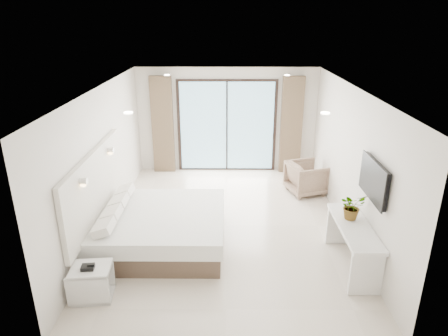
% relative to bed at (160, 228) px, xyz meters
% --- Properties ---
extents(ground, '(6.20, 6.20, 0.00)m').
position_rel_bed_xyz_m(ground, '(1.19, 0.70, -0.33)').
color(ground, beige).
rests_on(ground, ground).
extents(room_shell, '(4.62, 6.22, 2.72)m').
position_rel_bed_xyz_m(room_shell, '(0.99, 1.35, 1.25)').
color(room_shell, silver).
rests_on(room_shell, ground).
extents(bed, '(2.24, 2.13, 0.76)m').
position_rel_bed_xyz_m(bed, '(0.00, 0.00, 0.00)').
color(bed, brown).
rests_on(bed, ground).
extents(nightstand, '(0.60, 0.51, 0.51)m').
position_rel_bed_xyz_m(nightstand, '(-0.76, -1.46, -0.07)').
color(nightstand, silver).
rests_on(nightstand, ground).
extents(phone, '(0.19, 0.16, 0.06)m').
position_rel_bed_xyz_m(phone, '(-0.78, -1.50, 0.21)').
color(phone, black).
rests_on(phone, nightstand).
extents(console_desk, '(0.50, 1.59, 0.77)m').
position_rel_bed_xyz_m(console_desk, '(3.23, -0.67, 0.24)').
color(console_desk, silver).
rests_on(console_desk, ground).
extents(plant, '(0.52, 0.55, 0.34)m').
position_rel_bed_xyz_m(plant, '(3.23, -0.43, 0.61)').
color(plant, '#33662D').
rests_on(plant, console_desk).
extents(armchair, '(0.95, 0.98, 0.81)m').
position_rel_bed_xyz_m(armchair, '(3.04, 2.29, 0.08)').
color(armchair, '#967F62').
rests_on(armchair, ground).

